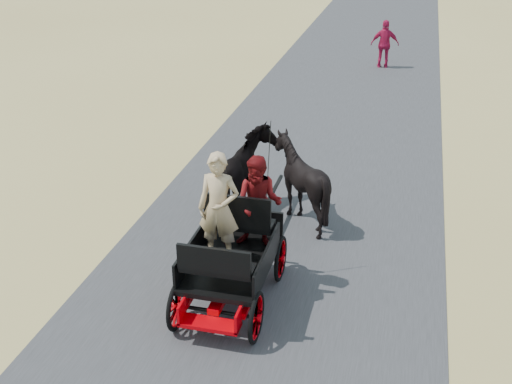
% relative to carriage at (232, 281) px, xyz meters
% --- Properties ---
extents(ground, '(140.00, 140.00, 0.00)m').
position_rel_carriage_xyz_m(ground, '(0.40, -1.77, -0.36)').
color(ground, tan).
extents(road, '(6.00, 140.00, 0.01)m').
position_rel_carriage_xyz_m(road, '(0.40, -1.77, -0.35)').
color(road, '#38383A').
rests_on(road, ground).
extents(carriage, '(1.30, 2.40, 0.72)m').
position_rel_carriage_xyz_m(carriage, '(0.00, 0.00, 0.00)').
color(carriage, black).
rests_on(carriage, ground).
extents(horse_left, '(0.91, 2.01, 1.70)m').
position_rel_carriage_xyz_m(horse_left, '(-0.55, 3.00, 0.49)').
color(horse_left, black).
rests_on(horse_left, ground).
extents(horse_right, '(1.37, 1.54, 1.70)m').
position_rel_carriage_xyz_m(horse_right, '(0.55, 3.00, 0.49)').
color(horse_right, black).
rests_on(horse_right, ground).
extents(driver_man, '(0.66, 0.43, 1.80)m').
position_rel_carriage_xyz_m(driver_man, '(-0.20, 0.05, 1.26)').
color(driver_man, tan).
rests_on(driver_man, carriage).
extents(passenger_woman, '(0.77, 0.60, 1.58)m').
position_rel_carriage_xyz_m(passenger_woman, '(0.30, 0.60, 1.15)').
color(passenger_woman, '#660C0F').
rests_on(passenger_woman, carriage).
extents(pedestrian, '(1.05, 0.52, 1.73)m').
position_rel_carriage_xyz_m(pedestrian, '(1.34, 15.54, 0.50)').
color(pedestrian, '#A8133E').
rests_on(pedestrian, ground).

